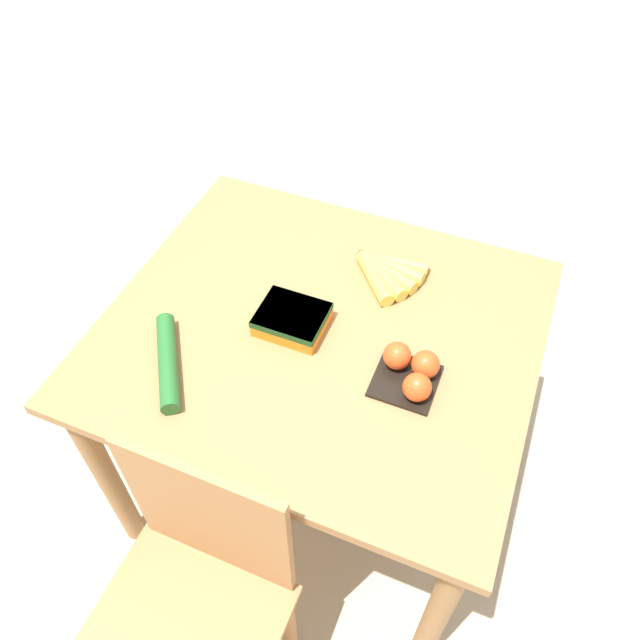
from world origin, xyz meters
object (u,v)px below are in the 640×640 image
object	(u,v)px
carrot_bag	(292,318)
cucumber_near	(168,362)
chair	(194,604)
tomato_pack	(412,371)
banana_bunch	(386,271)

from	to	relation	value
carrot_bag	cucumber_near	size ratio (longest dim) A/B	0.66
chair	tomato_pack	world-z (taller)	chair
chair	carrot_bag	world-z (taller)	chair
banana_bunch	cucumber_near	distance (m)	0.61
chair	cucumber_near	world-z (taller)	chair
chair	carrot_bag	bearing A→B (deg)	91.63
banana_bunch	carrot_bag	distance (m)	0.30
tomato_pack	banana_bunch	bearing A→B (deg)	-62.09
chair	cucumber_near	xyz separation A→B (m)	(0.23, -0.38, 0.33)
carrot_bag	cucumber_near	distance (m)	0.31
chair	carrot_bag	size ratio (longest dim) A/B	5.30
banana_bunch	cucumber_near	world-z (taller)	cucumber_near
carrot_bag	chair	bearing A→B (deg)	91.31
carrot_bag	tomato_pack	bearing A→B (deg)	171.42
carrot_bag	cucumber_near	xyz separation A→B (m)	(0.22, 0.23, -0.01)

